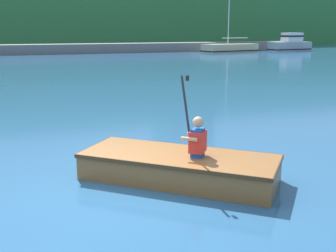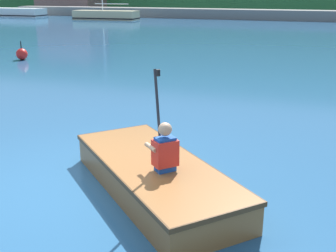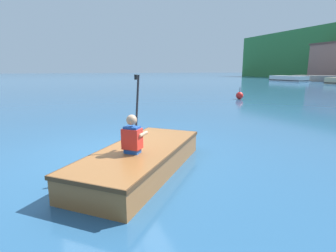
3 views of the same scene
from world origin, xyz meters
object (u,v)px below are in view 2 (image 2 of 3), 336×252
at_px(person_paddler, 165,149).
at_px(moored_boat_dock_west_inner, 106,15).
at_px(moored_boat_dock_west_end, 16,13).
at_px(rowboat_foreground, 153,174).
at_px(channel_buoy, 22,54).

bearing_deg(person_paddler, moored_boat_dock_west_inner, 119.87).
height_order(moored_boat_dock_west_end, moored_boat_dock_west_inner, moored_boat_dock_west_inner).
distance_m(rowboat_foreground, channel_buoy, 12.55).
xyz_separation_m(moored_boat_dock_west_end, moored_boat_dock_west_inner, (11.27, -1.24, 0.00)).
bearing_deg(moored_boat_dock_west_end, moored_boat_dock_west_inner, -6.25).
bearing_deg(moored_boat_dock_west_inner, rowboat_foreground, -60.31).
bearing_deg(moored_boat_dock_west_end, person_paddler, -48.00).
height_order(moored_boat_dock_west_end, person_paddler, person_paddler).
bearing_deg(channel_buoy, moored_boat_dock_west_inner, 110.86).
height_order(moored_boat_dock_west_inner, channel_buoy, moored_boat_dock_west_inner).
height_order(rowboat_foreground, channel_buoy, channel_buoy).
bearing_deg(channel_buoy, moored_boat_dock_west_end, 130.02).
relative_size(moored_boat_dock_west_end, moored_boat_dock_west_inner, 1.01).
distance_m(moored_boat_dock_west_end, channel_buoy, 30.73).
distance_m(moored_boat_dock_west_end, moored_boat_dock_west_inner, 11.34).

